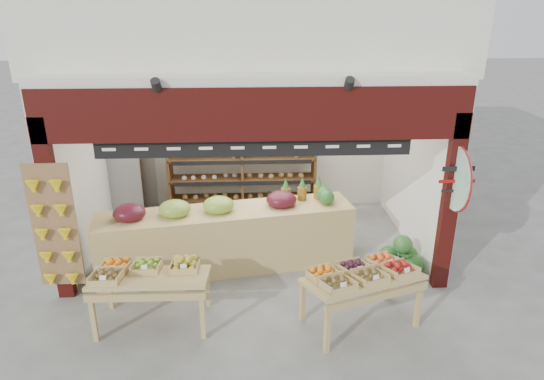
{
  "coord_description": "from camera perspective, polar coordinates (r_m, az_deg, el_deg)",
  "views": [
    {
      "loc": [
        -0.06,
        -7.23,
        4.0
      ],
      "look_at": [
        0.27,
        -0.2,
        1.26
      ],
      "focal_mm": 32.0,
      "sensor_mm": 36.0,
      "label": 1
    }
  ],
  "objects": [
    {
      "name": "refrigerator",
      "position": [
        9.72,
        -16.46,
        2.25
      ],
      "size": [
        0.89,
        0.89,
        1.96
      ],
      "primitive_type": "cube",
      "rotation": [
        0.0,
        0.0,
        -0.18
      ],
      "color": "#B2B5B9",
      "rests_on": "ground"
    },
    {
      "name": "shop_structure",
      "position": [
        8.84,
        -2.49,
        20.73
      ],
      "size": [
        6.36,
        5.12,
        5.4
      ],
      "color": "silver",
      "rests_on": "ground"
    },
    {
      "name": "display_table_left",
      "position": [
        6.57,
        -14.83,
        -9.49
      ],
      "size": [
        1.48,
        0.83,
        0.95
      ],
      "color": "tan",
      "rests_on": "ground"
    },
    {
      "name": "back_shelving",
      "position": [
        9.46,
        -3.54,
        3.66
      ],
      "size": [
        2.87,
        0.47,
        1.78
      ],
      "color": "brown",
      "rests_on": "ground"
    },
    {
      "name": "mid_counter",
      "position": [
        7.71,
        -5.47,
        -5.5
      ],
      "size": [
        4.04,
        1.45,
        1.22
      ],
      "color": "tan",
      "rests_on": "ground"
    },
    {
      "name": "gift_sign",
      "position": [
        7.07,
        20.87,
        1.26
      ],
      "size": [
        0.04,
        0.93,
        0.92
      ],
      "color": "#AFDCC6",
      "rests_on": "ground"
    },
    {
      "name": "banana_board",
      "position": [
        7.22,
        -24.24,
        -4.28
      ],
      "size": [
        0.6,
        0.15,
        1.8
      ],
      "color": "#906341",
      "rests_on": "ground"
    },
    {
      "name": "watermelon_pile",
      "position": [
        8.02,
        14.8,
        -7.86
      ],
      "size": [
        0.74,
        0.74,
        0.58
      ],
      "color": "#18481C",
      "rests_on": "ground"
    },
    {
      "name": "ground",
      "position": [
        8.26,
        -1.99,
        -7.71
      ],
      "size": [
        60.0,
        60.0,
        0.0
      ],
      "primitive_type": "plane",
      "color": "#62615D",
      "rests_on": "ground"
    },
    {
      "name": "display_table_right",
      "position": [
        6.4,
        10.53,
        -9.83
      ],
      "size": [
        1.63,
        1.24,
        0.94
      ],
      "color": "tan",
      "rests_on": "ground"
    },
    {
      "name": "cardboard_stack",
      "position": [
        8.62,
        -9.28,
        -4.99
      ],
      "size": [
        1.0,
        0.78,
        0.62
      ],
      "color": "beige",
      "rests_on": "ground"
    }
  ]
}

